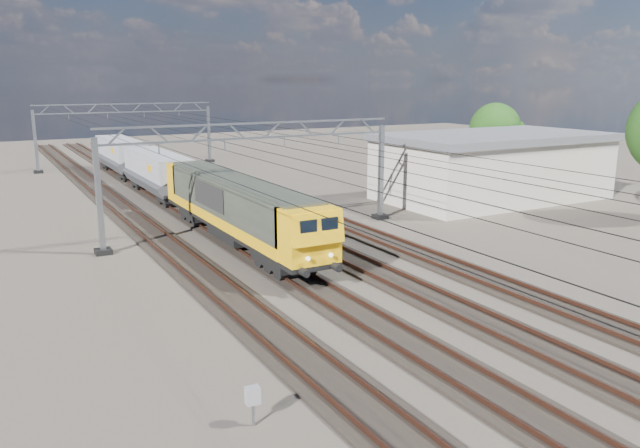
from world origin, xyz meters
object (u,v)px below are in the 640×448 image
catenary_gantry_far (127,132)px  trackside_cabinet (253,397)px  hopper_wagon_mid (121,154)px  tree_far (499,131)px  industrial_shed (492,166)px  hopper_wagon_lead (158,171)px  catenary_gantry_mid (256,174)px  locomotive (236,206)px

catenary_gantry_far → trackside_cabinet: catenary_gantry_far is taller
hopper_wagon_mid → tree_far: tree_far is taller
trackside_cabinet → industrial_shed: 38.70m
trackside_cabinet → industrial_shed: size_ratio=0.07×
hopper_wagon_lead → tree_far: (32.32, -6.32, 2.53)m
hopper_wagon_mid → tree_far: (32.32, -20.52, 2.53)m
trackside_cabinet → industrial_shed: industrial_shed is taller
catenary_gantry_far → tree_far: (30.32, -26.21, 0.85)m
hopper_wagon_lead → hopper_wagon_mid: (0.00, 14.20, 0.00)m
hopper_wagon_lead → hopper_wagon_mid: same height
hopper_wagon_mid → industrial_shed: bearing=-49.7°
catenary_gantry_far → hopper_wagon_lead: (-2.00, -19.90, -1.67)m
hopper_wagon_mid → industrial_shed: (24.00, -28.30, 0.49)m
hopper_wagon_mid → trackside_cabinet: hopper_wagon_mid is taller
hopper_wagon_mid → tree_far: bearing=-32.4°
catenary_gantry_mid → hopper_wagon_lead: catenary_gantry_mid is taller
trackside_cabinet → industrial_shed: bearing=40.9°
catenary_gantry_far → tree_far: tree_far is taller
trackside_cabinet → catenary_gantry_far: bearing=85.5°
trackside_cabinet → tree_far: (39.52, 30.61, 3.84)m
hopper_wagon_mid → catenary_gantry_mid: bearing=-86.2°
catenary_gantry_mid → hopper_wagon_mid: (-2.00, 30.30, -1.67)m
locomotive → trackside_cabinet: size_ratio=17.42×
catenary_gantry_far → locomotive: bearing=-93.0°
industrial_shed → locomotive: bearing=-171.5°
catenary_gantry_mid → locomotive: size_ratio=0.94×
catenary_gantry_mid → catenary_gantry_far: same height
hopper_wagon_lead → hopper_wagon_mid: bearing=90.0°
catenary_gantry_far → catenary_gantry_mid: bearing=-90.0°
locomotive → hopper_wagon_mid: locomotive is taller
industrial_shed → trackside_cabinet: bearing=-143.8°
industrial_shed → tree_far: size_ratio=2.49×
hopper_wagon_mid → industrial_shed: 37.11m
hopper_wagon_lead → industrial_shed: bearing=-30.4°
hopper_wagon_lead → tree_far: bearing=-11.1°
trackside_cabinet → hopper_wagon_lead: bearing=83.7°
locomotive → trackside_cabinet: locomotive is taller
industrial_shed → tree_far: tree_far is taller
catenary_gantry_mid → hopper_wagon_lead: size_ratio=1.53×
hopper_wagon_lead → tree_far: size_ratio=1.74×
tree_far → trackside_cabinet: bearing=-142.2°
catenary_gantry_far → industrial_shed: bearing=-57.1°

